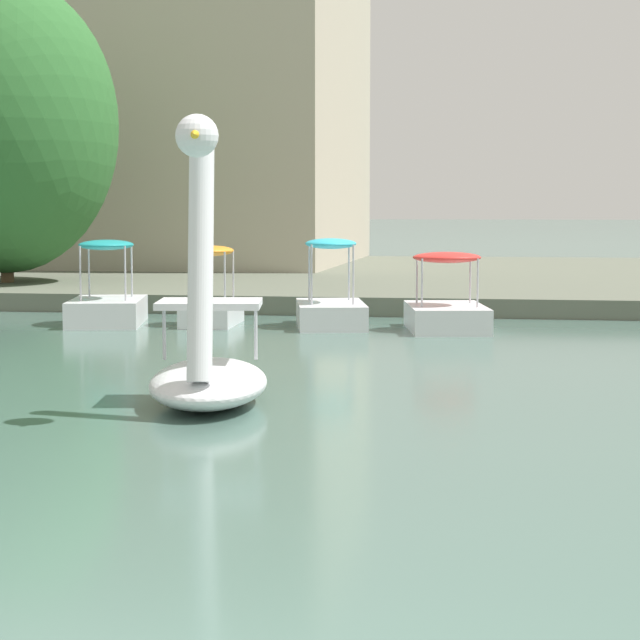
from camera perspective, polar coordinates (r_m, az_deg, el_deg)
name	(u,v)px	position (r m, az deg, el deg)	size (l,w,h in m)	color
shore_bank_far	(463,278)	(34.84, 6.86, 1.98)	(131.25, 20.46, 0.40)	#5B6051
swan_boat	(208,358)	(13.76, -5.38, -1.80)	(1.77, 2.88, 3.25)	white
pedal_boat_red	(446,308)	(22.19, 6.05, 0.59)	(1.77, 2.55, 1.45)	white
pedal_boat_cyan	(331,303)	(22.72, 0.51, 0.83)	(1.70, 2.53, 1.68)	white
pedal_boat_orange	(212,300)	(23.15, -5.19, 0.94)	(1.05, 1.91, 1.53)	white
pedal_boat_teal	(107,301)	(23.56, -10.12, 0.91)	(1.79, 2.52, 1.64)	white
tree_willow_near_path	(4,125)	(30.68, -14.86, 8.97)	(6.21, 6.37, 7.49)	brown
apartment_block	(51,114)	(42.47, -12.71, 9.57)	(20.47, 12.31, 10.05)	#B2A893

